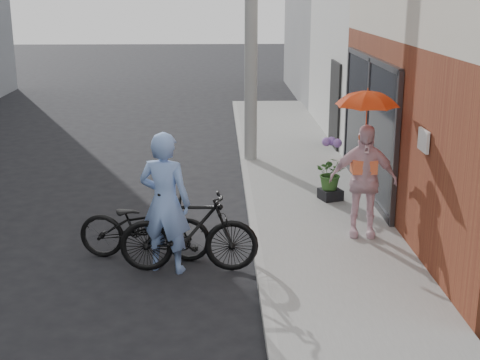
{
  "coord_description": "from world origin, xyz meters",
  "views": [
    {
      "loc": [
        0.38,
        -8.55,
        3.8
      ],
      "look_at": [
        0.69,
        0.84,
        1.1
      ],
      "focal_mm": 50.0,
      "sensor_mm": 36.0,
      "label": 1
    }
  ],
  "objects_px": {
    "utility_pole": "(251,3)",
    "officer": "(165,203)",
    "planter": "(330,194)",
    "kimono_woman": "(363,181)",
    "bike_right": "(189,232)",
    "bike_left": "(145,226)"
  },
  "relations": [
    {
      "from": "bike_right",
      "to": "bike_left",
      "type": "bearing_deg",
      "value": 56.19
    },
    {
      "from": "kimono_woman",
      "to": "planter",
      "type": "bearing_deg",
      "value": 102.78
    },
    {
      "from": "utility_pole",
      "to": "officer",
      "type": "height_order",
      "value": "utility_pole"
    },
    {
      "from": "utility_pole",
      "to": "officer",
      "type": "relative_size",
      "value": 3.54
    },
    {
      "from": "officer",
      "to": "kimono_woman",
      "type": "height_order",
      "value": "officer"
    },
    {
      "from": "bike_right",
      "to": "planter",
      "type": "distance_m",
      "value": 3.76
    },
    {
      "from": "bike_right",
      "to": "kimono_woman",
      "type": "relative_size",
      "value": 1.1
    },
    {
      "from": "planter",
      "to": "kimono_woman",
      "type": "bearing_deg",
      "value": -84.63
    },
    {
      "from": "kimono_woman",
      "to": "planter",
      "type": "height_order",
      "value": "kimono_woman"
    },
    {
      "from": "utility_pole",
      "to": "bike_left",
      "type": "relative_size",
      "value": 3.62
    },
    {
      "from": "bike_right",
      "to": "kimono_woman",
      "type": "bearing_deg",
      "value": -67.05
    },
    {
      "from": "utility_pole",
      "to": "bike_right",
      "type": "xyz_separation_m",
      "value": [
        -1.14,
        -5.9,
        -2.92
      ]
    },
    {
      "from": "bike_left",
      "to": "planter",
      "type": "xyz_separation_m",
      "value": [
        3.1,
        2.37,
        -0.29
      ]
    },
    {
      "from": "bike_left",
      "to": "bike_right",
      "type": "relative_size",
      "value": 1.0
    },
    {
      "from": "kimono_woman",
      "to": "bike_right",
      "type": "bearing_deg",
      "value": -151.24
    },
    {
      "from": "utility_pole",
      "to": "officer",
      "type": "xyz_separation_m",
      "value": [
        -1.46,
        -5.86,
        -2.51
      ]
    },
    {
      "from": "bike_right",
      "to": "planter",
      "type": "relative_size",
      "value": 5.34
    },
    {
      "from": "officer",
      "to": "kimono_woman",
      "type": "xyz_separation_m",
      "value": [
        2.93,
        0.98,
        0.0
      ]
    },
    {
      "from": "bike_right",
      "to": "kimono_woman",
      "type": "distance_m",
      "value": 2.83
    },
    {
      "from": "kimono_woman",
      "to": "officer",
      "type": "bearing_deg",
      "value": -154.06
    },
    {
      "from": "kimono_woman",
      "to": "planter",
      "type": "relative_size",
      "value": 4.84
    },
    {
      "from": "utility_pole",
      "to": "officer",
      "type": "bearing_deg",
      "value": -103.94
    }
  ]
}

